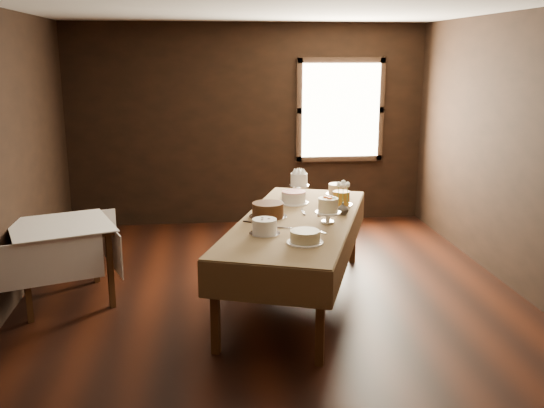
{
  "coord_description": "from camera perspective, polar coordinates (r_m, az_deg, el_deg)",
  "views": [
    {
      "loc": [
        -0.68,
        -5.56,
        2.38
      ],
      "look_at": [
        0.0,
        0.2,
        0.95
      ],
      "focal_mm": 40.34,
      "sensor_mm": 36.0,
      "label": 1
    }
  ],
  "objects": [
    {
      "name": "floor",
      "position": [
        6.08,
        0.22,
        -9.17
      ],
      "size": [
        5.0,
        6.0,
        0.01
      ],
      "primitive_type": "cube",
      "color": "black",
      "rests_on": "ground"
    },
    {
      "name": "ceiling",
      "position": [
        5.61,
        0.25,
        18.15
      ],
      "size": [
        5.0,
        6.0,
        0.01
      ],
      "primitive_type": "cube",
      "color": "beige",
      "rests_on": "wall_back"
    },
    {
      "name": "wall_back",
      "position": [
        8.64,
        -2.2,
        7.35
      ],
      "size": [
        5.0,
        0.02,
        2.8
      ],
      "primitive_type": "cube",
      "color": "black",
      "rests_on": "ground"
    },
    {
      "name": "wall_front",
      "position": [
        2.82,
        7.7,
        -6.64
      ],
      "size": [
        5.0,
        0.02,
        2.8
      ],
      "primitive_type": "cube",
      "color": "black",
      "rests_on": "ground"
    },
    {
      "name": "wall_right",
      "position": [
        6.48,
        22.83,
        4.07
      ],
      "size": [
        0.02,
        6.0,
        2.8
      ],
      "primitive_type": "cube",
      "color": "black",
      "rests_on": "ground"
    },
    {
      "name": "window",
      "position": [
        8.76,
        6.43,
        8.68
      ],
      "size": [
        1.1,
        0.05,
        1.3
      ],
      "primitive_type": "cube",
      "color": "#FFEABF",
      "rests_on": "wall_back"
    },
    {
      "name": "display_table",
      "position": [
        5.9,
        2.36,
        -1.99
      ],
      "size": [
        1.9,
        2.88,
        0.83
      ],
      "rotation": [
        0.0,
        0.0,
        -0.35
      ],
      "color": "#3F2511",
      "rests_on": "ground"
    },
    {
      "name": "side_table",
      "position": [
        6.25,
        -19.07,
        -2.64
      ],
      "size": [
        1.18,
        1.18,
        0.78
      ],
      "rotation": [
        0.0,
        0.0,
        0.35
      ],
      "color": "#3F2511",
      "rests_on": "ground"
    },
    {
      "name": "cake_meringue",
      "position": [
        6.94,
        2.53,
        1.88
      ],
      "size": [
        0.26,
        0.26,
        0.24
      ],
      "color": "silver",
      "rests_on": "display_table"
    },
    {
      "name": "cake_speckled",
      "position": [
        6.91,
        6.15,
        1.34
      ],
      "size": [
        0.29,
        0.29,
        0.13
      ],
      "color": "white",
      "rests_on": "display_table"
    },
    {
      "name": "cake_lattice",
      "position": [
        6.49,
        2.03,
        0.57
      ],
      "size": [
        0.32,
        0.32,
        0.12
      ],
      "color": "white",
      "rests_on": "display_table"
    },
    {
      "name": "cake_caramel",
      "position": [
        6.44,
        6.48,
        0.5
      ],
      "size": [
        0.24,
        0.24,
        0.15
      ],
      "color": "silver",
      "rests_on": "display_table"
    },
    {
      "name": "cake_chocolate",
      "position": [
        5.93,
        -0.38,
        -0.6
      ],
      "size": [
        0.41,
        0.41,
        0.14
      ],
      "color": "silver",
      "rests_on": "display_table"
    },
    {
      "name": "cake_flowers",
      "position": [
        5.75,
        5.24,
        -0.71
      ],
      "size": [
        0.25,
        0.25,
        0.25
      ],
      "color": "white",
      "rests_on": "display_table"
    },
    {
      "name": "cake_swirl",
      "position": [
        5.37,
        -0.69,
        -2.17
      ],
      "size": [
        0.28,
        0.28,
        0.14
      ],
      "color": "silver",
      "rests_on": "display_table"
    },
    {
      "name": "cake_cream",
      "position": [
        5.14,
        3.11,
        -3.11
      ],
      "size": [
        0.31,
        0.31,
        0.11
      ],
      "color": "white",
      "rests_on": "display_table"
    },
    {
      "name": "cake_server_a",
      "position": [
        5.57,
        1.89,
        -2.25
      ],
      "size": [
        0.24,
        0.07,
        0.01
      ],
      "primitive_type": "cube",
      "rotation": [
        0.0,
        0.0,
        -0.18
      ],
      "color": "silver",
      "rests_on": "display_table"
    },
    {
      "name": "cake_server_b",
      "position": [
        5.46,
        4.65,
        -2.62
      ],
      "size": [
        0.13,
        0.22,
        0.01
      ],
      "primitive_type": "cube",
      "rotation": [
        0.0,
        0.0,
        -1.09
      ],
      "color": "silver",
      "rests_on": "display_table"
    },
    {
      "name": "cake_server_c",
      "position": [
        6.17,
        2.87,
        -0.66
      ],
      "size": [
        0.03,
        0.24,
        0.01
      ],
      "primitive_type": "cube",
      "rotation": [
        0.0,
        0.0,
        1.53
      ],
      "color": "silver",
      "rests_on": "display_table"
    },
    {
      "name": "cake_server_d",
      "position": [
        6.12,
        5.26,
        -0.84
      ],
      "size": [
        0.2,
        0.18,
        0.01
      ],
      "primitive_type": "cube",
      "rotation": [
        0.0,
        0.0,
        0.72
      ],
      "color": "silver",
      "rests_on": "display_table"
    },
    {
      "name": "cake_server_e",
      "position": [
        5.72,
        -1.29,
        -1.83
      ],
      "size": [
        0.21,
        0.16,
        0.01
      ],
      "primitive_type": "cube",
      "rotation": [
        0.0,
        0.0,
        -0.63
      ],
      "color": "silver",
      "rests_on": "display_table"
    },
    {
      "name": "flower_vase",
      "position": [
        6.06,
        6.61,
        -0.43
      ],
      "size": [
        0.16,
        0.16,
        0.13
      ],
      "primitive_type": "imported",
      "rotation": [
        0.0,
        0.0,
        5.18
      ],
      "color": "#2D2823",
      "rests_on": "display_table"
    },
    {
      "name": "flower_bouquet",
      "position": [
        6.02,
        6.65,
        1.26
      ],
      "size": [
        0.14,
        0.14,
        0.2
      ],
      "primitive_type": null,
      "color": "white",
      "rests_on": "flower_vase"
    }
  ]
}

